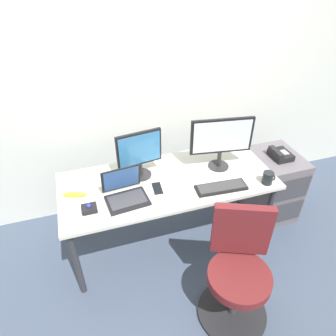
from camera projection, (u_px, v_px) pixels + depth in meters
The scene contains 14 objects.
ground_plane at pixel (168, 238), 2.97m from camera, with size 8.00×8.00×0.00m, color #3C475B.
back_wall at pixel (143, 70), 2.72m from camera, with size 6.00×0.10×2.80m, color silver.
desk at pixel (168, 186), 2.60m from camera, with size 1.77×0.75×0.71m.
file_cabinet at pixel (272, 185), 3.10m from camera, with size 0.42×0.53×0.68m.
desk_phone at pixel (280, 154), 2.86m from camera, with size 0.17×0.20×0.09m.
office_chair at pixel (238, 273), 2.18m from camera, with size 0.53×0.55×0.92m.
monitor_main at pixel (221, 139), 2.55m from camera, with size 0.52×0.18×0.46m.
monitor_side at pixel (139, 152), 2.47m from camera, with size 0.38×0.18×0.41m.
keyboard at pixel (221, 187), 2.46m from camera, with size 0.42×0.16×0.03m.
laptop at pixel (125, 192), 2.34m from camera, with size 0.33×0.30×0.24m.
trackball_mouse at pixel (89, 208), 2.25m from camera, with size 0.11×0.09×0.07m.
coffee_mug at pixel (268, 178), 2.49m from camera, with size 0.10×0.09×0.11m.
cell_phone at pixel (157, 188), 2.46m from camera, with size 0.07×0.14×0.01m, color black.
banana at pixel (75, 194), 2.38m from camera, with size 0.19×0.04×0.04m, color yellow.
Camera 1 is at (-0.62, -1.92, 2.29)m, focal length 33.04 mm.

